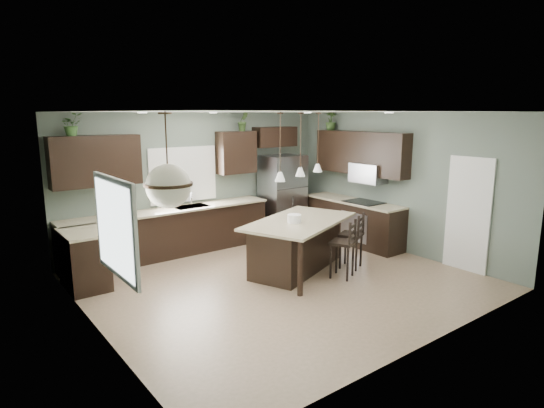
{
  "coord_description": "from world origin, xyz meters",
  "views": [
    {
      "loc": [
        -4.53,
        -5.66,
        2.78
      ],
      "look_at": [
        0.1,
        0.4,
        1.25
      ],
      "focal_mm": 30.0,
      "sensor_mm": 36.0,
      "label": 1
    }
  ],
  "objects_px": {
    "bar_stool_right": "(351,241)",
    "plant_back_left": "(71,124)",
    "bar_stool_center": "(342,249)",
    "serving_dish": "(294,218)",
    "kitchen_island": "(299,245)",
    "refrigerator": "(282,196)"
  },
  "relations": [
    {
      "from": "bar_stool_right",
      "to": "plant_back_left",
      "type": "xyz_separation_m",
      "value": [
        -3.93,
        2.78,
        2.08
      ]
    },
    {
      "from": "bar_stool_right",
      "to": "bar_stool_center",
      "type": "bearing_deg",
      "value": -178.23
    },
    {
      "from": "serving_dish",
      "to": "kitchen_island",
      "type": "bearing_deg",
      "value": 21.74
    },
    {
      "from": "serving_dish",
      "to": "plant_back_left",
      "type": "distance_m",
      "value": 4.09
    },
    {
      "from": "refrigerator",
      "to": "bar_stool_right",
      "type": "bearing_deg",
      "value": -99.49
    },
    {
      "from": "refrigerator",
      "to": "kitchen_island",
      "type": "xyz_separation_m",
      "value": [
        -1.25,
        -2.04,
        -0.46
      ]
    },
    {
      "from": "serving_dish",
      "to": "plant_back_left",
      "type": "bearing_deg",
      "value": 140.78
    },
    {
      "from": "refrigerator",
      "to": "serving_dish",
      "type": "bearing_deg",
      "value": -124.06
    },
    {
      "from": "serving_dish",
      "to": "bar_stool_right",
      "type": "bearing_deg",
      "value": -21.64
    },
    {
      "from": "refrigerator",
      "to": "bar_stool_center",
      "type": "bearing_deg",
      "value": -108.18
    },
    {
      "from": "bar_stool_center",
      "to": "bar_stool_right",
      "type": "relative_size",
      "value": 1.0
    },
    {
      "from": "serving_dish",
      "to": "bar_stool_center",
      "type": "relative_size",
      "value": 0.24
    },
    {
      "from": "kitchen_island",
      "to": "plant_back_left",
      "type": "bearing_deg",
      "value": 121.63
    },
    {
      "from": "bar_stool_center",
      "to": "plant_back_left",
      "type": "xyz_separation_m",
      "value": [
        -3.44,
        3.04,
        2.08
      ]
    },
    {
      "from": "kitchen_island",
      "to": "serving_dish",
      "type": "height_order",
      "value": "serving_dish"
    },
    {
      "from": "refrigerator",
      "to": "serving_dish",
      "type": "distance_m",
      "value": 2.56
    },
    {
      "from": "serving_dish",
      "to": "bar_stool_right",
      "type": "distance_m",
      "value": 1.19
    },
    {
      "from": "kitchen_island",
      "to": "serving_dish",
      "type": "bearing_deg",
      "value": -180.0
    },
    {
      "from": "refrigerator",
      "to": "bar_stool_center",
      "type": "xyz_separation_m",
      "value": [
        -0.91,
        -2.78,
        -0.42
      ]
    },
    {
      "from": "kitchen_island",
      "to": "serving_dish",
      "type": "xyz_separation_m",
      "value": [
        -0.19,
        -0.07,
        0.53
      ]
    },
    {
      "from": "refrigerator",
      "to": "serving_dish",
      "type": "relative_size",
      "value": 7.71
    },
    {
      "from": "bar_stool_center",
      "to": "plant_back_left",
      "type": "relative_size",
      "value": 2.63
    }
  ]
}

